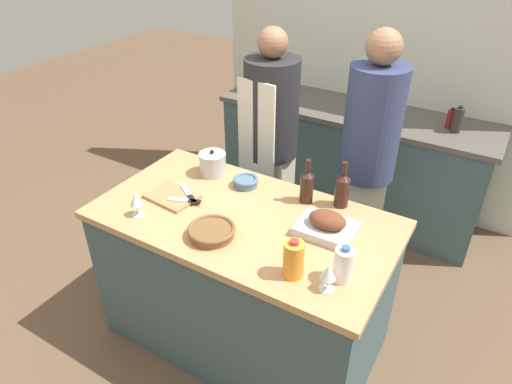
{
  "coord_description": "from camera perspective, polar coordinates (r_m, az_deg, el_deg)",
  "views": [
    {
      "loc": [
        1.04,
        -1.61,
        2.27
      ],
      "look_at": [
        0.0,
        0.13,
        0.98
      ],
      "focal_mm": 32.0,
      "sensor_mm": 36.0,
      "label": 1
    }
  ],
  "objects": [
    {
      "name": "person_cook_aproned",
      "position": [
        3.13,
        1.84,
        6.69
      ],
      "size": [
        0.36,
        0.37,
        1.65
      ],
      "rotation": [
        0.0,
        0.0,
        -0.09
      ],
      "color": "beige",
      "rests_on": "ground_plane"
    },
    {
      "name": "mixing_bowl",
      "position": [
        2.59,
        -1.31,
        1.32
      ],
      "size": [
        0.14,
        0.14,
        0.05
      ],
      "color": "slate",
      "rests_on": "kitchen_island"
    },
    {
      "name": "person_cook_guest",
      "position": [
        2.88,
        13.8,
        4.31
      ],
      "size": [
        0.34,
        0.34,
        1.72
      ],
      "rotation": [
        0.0,
        0.0,
        0.32
      ],
      "color": "beige",
      "rests_on": "ground_plane"
    },
    {
      "name": "milk_jug",
      "position": [
        1.98,
        10.91,
        -8.93
      ],
      "size": [
        0.09,
        0.09,
        0.18
      ],
      "color": "white",
      "rests_on": "kitchen_island"
    },
    {
      "name": "condiment_bottle_short",
      "position": [
        3.47,
        23.88,
        8.22
      ],
      "size": [
        0.07,
        0.07,
        0.19
      ],
      "color": "#332D28",
      "rests_on": "back_counter"
    },
    {
      "name": "back_wall",
      "position": [
        3.87,
        14.88,
        16.57
      ],
      "size": [
        2.65,
        0.1,
        2.55
      ],
      "color": "silver",
      "rests_on": "ground_plane"
    },
    {
      "name": "condiment_bottle_tall",
      "position": [
        3.54,
        23.14,
        8.42
      ],
      "size": [
        0.05,
        0.05,
        0.15
      ],
      "color": "maroon",
      "rests_on": "back_counter"
    },
    {
      "name": "wine_bottle_green",
      "position": [
        2.43,
        10.74,
        0.39
      ],
      "size": [
        0.08,
        0.08,
        0.26
      ],
      "color": "#381E19",
      "rests_on": "kitchen_island"
    },
    {
      "name": "back_counter",
      "position": [
        3.86,
        11.58,
        3.75
      ],
      "size": [
        2.15,
        0.6,
        0.91
      ],
      "color": "#3D565B",
      "rests_on": "ground_plane"
    },
    {
      "name": "knife_chef",
      "position": [
        2.52,
        -8.42,
        -0.22
      ],
      "size": [
        0.2,
        0.14,
        0.01
      ],
      "color": "#B7B7BC",
      "rests_on": "cutting_board"
    },
    {
      "name": "kitchen_island",
      "position": [
        2.64,
        -1.44,
        -10.99
      ],
      "size": [
        1.56,
        0.84,
        0.9
      ],
      "color": "#3D565B",
      "rests_on": "ground_plane"
    },
    {
      "name": "wicker_basket",
      "position": [
        2.22,
        -5.55,
        -4.9
      ],
      "size": [
        0.23,
        0.23,
        0.05
      ],
      "color": "brown",
      "rests_on": "kitchen_island"
    },
    {
      "name": "stock_pot",
      "position": [
        2.71,
        -5.44,
        3.56
      ],
      "size": [
        0.16,
        0.16,
        0.16
      ],
      "color": "#B7B7BC",
      "rests_on": "kitchen_island"
    },
    {
      "name": "wine_bottle_dark",
      "position": [
        2.44,
        6.38,
        0.83
      ],
      "size": [
        0.07,
        0.07,
        0.25
      ],
      "color": "#381E19",
      "rests_on": "kitchen_island"
    },
    {
      "name": "wine_glass_right",
      "position": [
        1.92,
        9.02,
        -9.98
      ],
      "size": [
        0.07,
        0.07,
        0.13
      ],
      "color": "silver",
      "rests_on": "kitchen_island"
    },
    {
      "name": "roasting_pan",
      "position": [
        2.25,
        8.85,
        -4.12
      ],
      "size": [
        0.29,
        0.23,
        0.12
      ],
      "color": "#BCBCC1",
      "rests_on": "kitchen_island"
    },
    {
      "name": "juice_jug",
      "position": [
        1.97,
        4.72,
        -8.37
      ],
      "size": [
        0.09,
        0.09,
        0.19
      ],
      "color": "orange",
      "rests_on": "kitchen_island"
    },
    {
      "name": "ground_plane",
      "position": [
        2.97,
        -1.32,
        -17.31
      ],
      "size": [
        12.0,
        12.0,
        0.0
      ],
      "primitive_type": "plane",
      "color": "brown"
    },
    {
      "name": "cutting_board",
      "position": [
        2.54,
        -10.46,
        -0.56
      ],
      "size": [
        0.28,
        0.22,
        0.02
      ],
      "color": "#AD7F51",
      "rests_on": "kitchen_island"
    },
    {
      "name": "knife_paring",
      "position": [
        2.47,
        -8.78,
        -1.04
      ],
      "size": [
        0.18,
        0.09,
        0.01
      ],
      "color": "#B7B7BC",
      "rests_on": "cutting_board"
    },
    {
      "name": "wine_glass_left",
      "position": [
        2.4,
        -14.77,
        -1.01
      ],
      "size": [
        0.07,
        0.07,
        0.13
      ],
      "color": "silver",
      "rests_on": "kitchen_island"
    }
  ]
}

